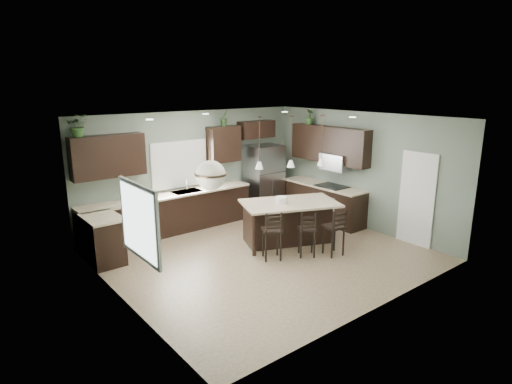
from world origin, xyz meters
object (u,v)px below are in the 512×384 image
(bar_stool_right, at_px, (334,232))
(serving_dish, at_px, (281,200))
(bar_stool_left, at_px, (272,235))
(plant_back_left, at_px, (78,126))
(refrigerator, at_px, (264,179))
(bar_stool_center, at_px, (307,234))
(kitchen_island, at_px, (290,222))

(bar_stool_right, bearing_deg, serving_dish, 118.98)
(bar_stool_left, bearing_deg, plant_back_left, 162.77)
(bar_stool_left, bearing_deg, refrigerator, 82.01)
(bar_stool_left, height_order, plant_back_left, plant_back_left)
(bar_stool_center, bearing_deg, refrigerator, 102.20)
(refrigerator, xyz_separation_m, bar_stool_left, (-1.92, -2.58, -0.41))
(bar_stool_right, bearing_deg, bar_stool_left, 160.99)
(kitchen_island, bearing_deg, plant_back_left, 169.74)
(kitchen_island, distance_m, bar_stool_center, 0.82)
(kitchen_island, xyz_separation_m, bar_stool_left, (-0.91, -0.46, 0.05))
(bar_stool_left, relative_size, bar_stool_center, 1.07)
(kitchen_island, xyz_separation_m, bar_stool_center, (-0.25, -0.78, 0.01))
(bar_stool_left, bearing_deg, bar_stool_center, 3.04)
(serving_dish, relative_size, plant_back_left, 0.53)
(bar_stool_left, bearing_deg, serving_dish, 65.23)
(bar_stool_center, bearing_deg, kitchen_island, 108.11)
(refrigerator, height_order, plant_back_left, plant_back_left)
(serving_dish, xyz_separation_m, bar_stool_left, (-0.73, -0.54, -0.48))
(bar_stool_left, distance_m, bar_stool_center, 0.74)
(kitchen_island, height_order, bar_stool_center, bar_stool_center)
(refrigerator, relative_size, serving_dish, 7.71)
(serving_dish, height_order, bar_stool_center, serving_dish)
(kitchen_island, height_order, serving_dish, serving_dish)
(plant_back_left, bearing_deg, refrigerator, -2.59)
(refrigerator, bearing_deg, serving_dish, -120.33)
(bar_stool_center, relative_size, plant_back_left, 2.09)
(kitchen_island, height_order, bar_stool_left, bar_stool_left)
(refrigerator, distance_m, bar_stool_center, 3.19)
(bar_stool_center, bearing_deg, bar_stool_left, -170.02)
(refrigerator, xyz_separation_m, serving_dish, (-1.19, -2.04, 0.07))
(bar_stool_center, distance_m, plant_back_left, 5.06)
(bar_stool_center, bearing_deg, plant_back_left, 172.91)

